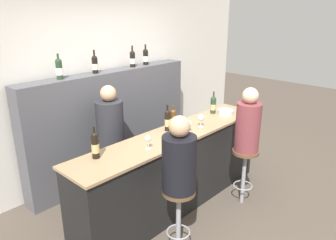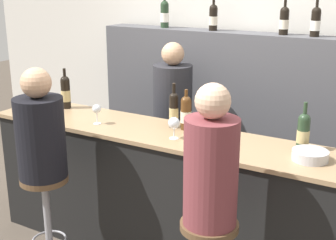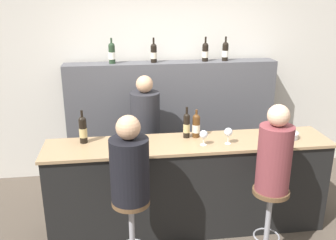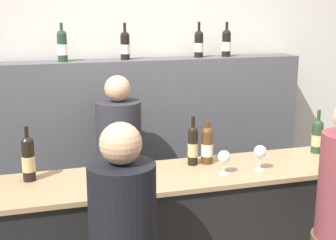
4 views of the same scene
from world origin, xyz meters
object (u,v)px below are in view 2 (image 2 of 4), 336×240
(wine_bottle_counter_0, at_px, (66,92))
(wine_glass_1, at_px, (174,123))
(wine_bottle_counter_3, at_px, (303,131))
(wine_bottle_backbar_2, at_px, (284,20))
(wine_bottle_backbar_3, at_px, (316,22))
(wine_bottle_counter_1, at_px, (174,109))
(wine_bottle_backbar_1, at_px, (213,17))
(wine_bottle_backbar_0, at_px, (165,14))
(bartender, at_px, (173,133))
(wine_glass_2, at_px, (207,127))
(wine_glass_0, at_px, (97,110))
(metal_bowl, at_px, (310,155))
(guest_seated_left, at_px, (40,132))
(wine_bottle_counter_2, at_px, (186,113))
(guest_seated_right, at_px, (211,165))
(bar_stool_left, at_px, (46,199))

(wine_bottle_counter_0, xyz_separation_m, wine_glass_1, (1.17, -0.22, -0.03))
(wine_bottle_counter_3, height_order, wine_bottle_backbar_2, wine_bottle_backbar_2)
(wine_bottle_counter_3, height_order, wine_bottle_backbar_3, wine_bottle_backbar_3)
(wine_bottle_counter_1, bearing_deg, wine_bottle_backbar_1, 101.22)
(wine_bottle_backbar_0, height_order, bartender, wine_bottle_backbar_0)
(wine_bottle_backbar_0, xyz_separation_m, wine_glass_2, (1.11, -1.33, -0.60))
(wine_bottle_counter_3, bearing_deg, wine_bottle_backbar_0, 146.52)
(wine_bottle_backbar_3, xyz_separation_m, wine_glass_0, (-1.23, -1.33, -0.60))
(wine_bottle_counter_0, bearing_deg, metal_bowl, -4.20)
(guest_seated_left, bearing_deg, wine_bottle_counter_0, 120.50)
(wine_glass_2, relative_size, metal_bowl, 0.76)
(wine_glass_1, xyz_separation_m, bartender, (-0.50, 0.86, -0.40))
(guest_seated_left, relative_size, bartender, 0.50)
(wine_bottle_counter_2, relative_size, wine_bottle_counter_3, 0.94)
(metal_bowl, bearing_deg, bartender, 150.55)
(wine_glass_1, distance_m, guest_seated_right, 0.72)
(wine_glass_2, xyz_separation_m, bartender, (-0.75, 0.86, -0.42))
(wine_glass_0, relative_size, bar_stool_left, 0.20)
(wine_bottle_backbar_2, bearing_deg, wine_bottle_backbar_1, 180.00)
(wine_glass_1, bearing_deg, wine_bottle_backbar_1, 104.67)
(metal_bowl, bearing_deg, guest_seated_right, -123.91)
(wine_bottle_backbar_2, distance_m, wine_glass_2, 1.45)
(wine_bottle_counter_2, bearing_deg, wine_glass_1, -82.88)
(bar_stool_left, height_order, bartender, bartender)
(wine_bottle_counter_1, distance_m, bartender, 0.86)
(wine_bottle_counter_2, xyz_separation_m, wine_glass_0, (-0.63, -0.22, -0.01))
(wine_bottle_counter_2, relative_size, guest_seated_right, 0.37)
(wine_bottle_counter_0, xyz_separation_m, wine_glass_0, (0.50, -0.22, -0.03))
(wine_glass_1, distance_m, metal_bowl, 0.90)
(wine_bottle_counter_2, xyz_separation_m, wine_bottle_counter_3, (0.84, 0.00, -0.00))
(bar_stool_left, bearing_deg, wine_glass_2, 27.01)
(wine_bottle_backbar_3, bearing_deg, guest_seated_left, -125.51)
(wine_bottle_counter_1, height_order, wine_glass_0, wine_bottle_counter_1)
(wine_bottle_backbar_2, relative_size, bar_stool_left, 0.42)
(wine_bottle_counter_1, distance_m, wine_glass_0, 0.58)
(wine_bottle_backbar_0, relative_size, wine_bottle_backbar_2, 1.01)
(wine_bottle_backbar_1, xyz_separation_m, wine_glass_1, (0.35, -1.33, -0.60))
(wine_bottle_counter_1, xyz_separation_m, wine_glass_0, (-0.53, -0.22, -0.02))
(wine_bottle_counter_3, xyz_separation_m, wine_bottle_backbar_0, (-1.67, 1.11, 0.59))
(wine_bottle_counter_1, xyz_separation_m, wine_bottle_backbar_0, (-0.73, 1.11, 0.58))
(wine_bottle_counter_1, relative_size, wine_bottle_counter_3, 1.04)
(metal_bowl, bearing_deg, wine_bottle_backbar_0, 144.46)
(wine_bottle_counter_1, distance_m, wine_bottle_counter_2, 0.10)
(wine_bottle_counter_3, xyz_separation_m, metal_bowl, (0.09, -0.15, -0.09))
(wine_glass_2, height_order, metal_bowl, wine_glass_2)
(wine_bottle_backbar_0, bearing_deg, wine_bottle_counter_3, -33.48)
(wine_bottle_counter_2, height_order, guest_seated_left, guest_seated_left)
(wine_bottle_backbar_0, distance_m, wine_bottle_backbar_2, 1.17)
(wine_bottle_counter_1, distance_m, wine_bottle_backbar_0, 1.45)
(wine_bottle_counter_0, xyz_separation_m, wine_bottle_backbar_2, (1.47, 1.11, 0.57))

